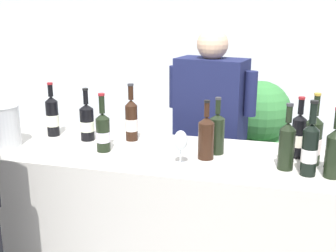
# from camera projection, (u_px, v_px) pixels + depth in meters

# --- Properties ---
(wall_back) EXTENTS (8.00, 0.10, 2.80)m
(wall_back) POSITION_uv_depth(u_px,v_px,m) (217.00, 40.00, 4.58)
(wall_back) COLOR silver
(wall_back) RESTS_ON ground_plane
(counter) EXTENTS (2.26, 0.65, 1.00)m
(counter) POSITION_uv_depth(u_px,v_px,m) (149.00, 232.00, 2.41)
(counter) COLOR beige
(counter) RESTS_ON ground_plane
(wine_bottle_0) EXTENTS (0.08, 0.08, 0.36)m
(wine_bottle_0) POSITION_uv_depth(u_px,v_px,m) (313.00, 140.00, 2.05)
(wine_bottle_0) COLOR black
(wine_bottle_0) RESTS_ON counter
(wine_bottle_1) EXTENTS (0.08, 0.08, 0.33)m
(wine_bottle_1) POSITION_uv_depth(u_px,v_px,m) (334.00, 151.00, 1.89)
(wine_bottle_1) COLOR black
(wine_bottle_1) RESTS_ON counter
(wine_bottle_2) EXTENTS (0.07, 0.07, 0.34)m
(wine_bottle_2) POSITION_uv_depth(u_px,v_px,m) (131.00, 120.00, 2.42)
(wine_bottle_2) COLOR black
(wine_bottle_2) RESTS_ON counter
(wine_bottle_3) EXTENTS (0.08, 0.08, 0.31)m
(wine_bottle_3) POSITION_uv_depth(u_px,v_px,m) (206.00, 137.00, 2.12)
(wine_bottle_3) COLOR black
(wine_bottle_3) RESTS_ON counter
(wine_bottle_4) EXTENTS (0.08, 0.08, 0.31)m
(wine_bottle_4) POSITION_uv_depth(u_px,v_px,m) (87.00, 122.00, 2.43)
(wine_bottle_4) COLOR black
(wine_bottle_4) RESTS_ON counter
(wine_bottle_5) EXTENTS (0.07, 0.07, 0.36)m
(wine_bottle_5) POSITION_uv_depth(u_px,v_px,m) (310.00, 148.00, 1.91)
(wine_bottle_5) COLOR black
(wine_bottle_5) RESTS_ON counter
(wine_bottle_6) EXTENTS (0.08, 0.08, 0.33)m
(wine_bottle_6) POSITION_uv_depth(u_px,v_px,m) (287.00, 144.00, 1.98)
(wine_bottle_6) COLOR black
(wine_bottle_6) RESTS_ON counter
(wine_bottle_7) EXTENTS (0.08, 0.08, 0.31)m
(wine_bottle_7) POSITION_uv_depth(u_px,v_px,m) (217.00, 132.00, 2.20)
(wine_bottle_7) COLOR black
(wine_bottle_7) RESTS_ON counter
(wine_bottle_8) EXTENTS (0.07, 0.07, 0.32)m
(wine_bottle_8) POSITION_uv_depth(u_px,v_px,m) (299.00, 135.00, 2.14)
(wine_bottle_8) COLOR black
(wine_bottle_8) RESTS_ON counter
(wine_bottle_9) EXTENTS (0.08, 0.08, 0.32)m
(wine_bottle_9) POSITION_uv_depth(u_px,v_px,m) (103.00, 131.00, 2.24)
(wine_bottle_9) COLOR black
(wine_bottle_9) RESTS_ON counter
(wine_bottle_10) EXTENTS (0.08, 0.08, 0.33)m
(wine_bottle_10) POSITION_uv_depth(u_px,v_px,m) (52.00, 116.00, 2.51)
(wine_bottle_10) COLOR black
(wine_bottle_10) RESTS_ON counter
(wine_glass) EXTENTS (0.07, 0.07, 0.18)m
(wine_glass) POSITION_uv_depth(u_px,v_px,m) (181.00, 142.00, 2.04)
(wine_glass) COLOR silver
(wine_glass) RESTS_ON counter
(ice_bucket) EXTENTS (0.21, 0.21, 0.23)m
(ice_bucket) POSITION_uv_depth(u_px,v_px,m) (2.00, 125.00, 2.33)
(ice_bucket) COLOR silver
(ice_bucket) RESTS_ON counter
(person_server) EXTENTS (0.60, 0.33, 1.63)m
(person_server) POSITION_uv_depth(u_px,v_px,m) (209.00, 152.00, 2.88)
(person_server) COLOR black
(person_server) RESTS_ON ground_plane
(potted_shrub) EXTENTS (0.52, 0.56, 1.22)m
(potted_shrub) POSITION_uv_depth(u_px,v_px,m) (262.00, 142.00, 3.24)
(potted_shrub) COLOR brown
(potted_shrub) RESTS_ON ground_plane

